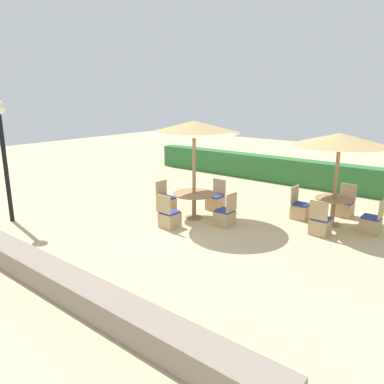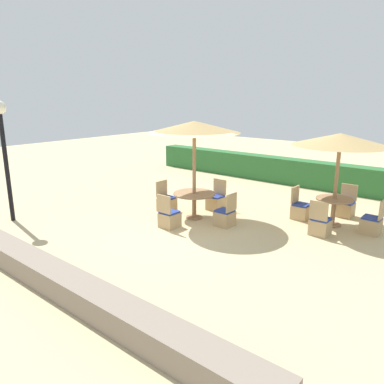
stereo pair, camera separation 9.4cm
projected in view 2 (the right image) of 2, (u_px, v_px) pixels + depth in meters
name	position (u px, v px, depth m)	size (l,w,h in m)	color
ground_plane	(178.00, 229.00, 9.95)	(40.00, 40.00, 0.00)	#C6B284
hedge_row	(291.00, 171.00, 14.88)	(13.00, 0.70, 1.00)	#2D6B33
stone_border	(44.00, 272.00, 7.06)	(10.00, 0.56, 0.44)	gray
lamp_post	(3.00, 137.00, 10.05)	(0.36, 0.36, 3.32)	black
parasol_back_right	(340.00, 140.00, 9.67)	(2.47, 2.47, 2.50)	#93704C
round_table_back_right	(334.00, 205.00, 10.12)	(0.97, 0.97, 0.76)	#93704C
patio_chair_back_right_north	(345.00, 208.00, 10.94)	(0.46, 0.46, 0.93)	tan
patio_chair_back_right_east	(372.00, 224.00, 9.55)	(0.46, 0.46, 0.93)	tan
patio_chair_back_right_west	(300.00, 210.00, 10.72)	(0.46, 0.46, 0.93)	tan
patio_chair_back_right_south	(320.00, 225.00, 9.48)	(0.46, 0.46, 0.93)	tan
parasol_center	(194.00, 127.00, 10.19)	(2.54, 2.54, 2.77)	#93704C
round_table_center	(194.00, 198.00, 10.70)	(1.20, 1.20, 0.75)	#93704C
patio_chair_center_south	(169.00, 218.00, 10.02)	(0.46, 0.46, 0.93)	tan
patio_chair_center_west	(166.00, 203.00, 11.43)	(0.46, 0.46, 0.93)	tan
patio_chair_center_east	(225.00, 217.00, 10.14)	(0.46, 0.46, 0.93)	tan
patio_chair_center_north	(216.00, 201.00, 11.59)	(0.46, 0.46, 0.93)	tan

